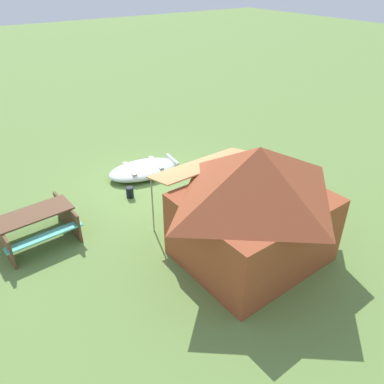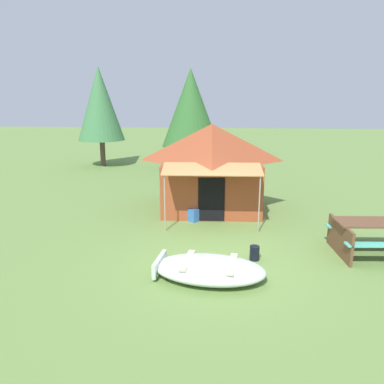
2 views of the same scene
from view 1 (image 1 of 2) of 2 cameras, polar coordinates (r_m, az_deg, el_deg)
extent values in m
plane|color=olive|center=(11.47, -5.72, 0.36)|extent=(80.00, 80.00, 0.00)
ellipsoid|color=silver|center=(12.22, -7.32, 3.34)|extent=(2.37, 1.54, 0.39)
ellipsoid|color=#454946|center=(12.20, -7.33, 3.47)|extent=(2.18, 1.36, 0.14)
cube|color=beige|center=(12.02, -9.34, 3.50)|extent=(0.25, 0.99, 0.04)
cube|color=beige|center=(12.29, -5.42, 4.44)|extent=(0.25, 0.99, 0.04)
cube|color=silver|center=(12.56, -2.96, 4.48)|extent=(0.17, 0.83, 0.29)
cube|color=#9D4627|center=(8.57, 9.00, -5.28)|extent=(3.10, 2.71, 1.59)
pyramid|color=#9D4627|center=(7.85, 9.81, 2.83)|extent=(3.34, 2.92, 1.15)
cube|color=black|center=(9.41, 3.34, -2.21)|extent=(0.76, 0.06, 1.28)
cube|color=tan|center=(9.22, 1.71, 4.10)|extent=(2.73, 1.02, 0.22)
cylinder|color=gray|center=(9.32, -5.93, -2.04)|extent=(0.04, 0.04, 1.51)
cylinder|color=gray|center=(10.63, 5.63, 2.43)|extent=(0.04, 0.04, 1.51)
cube|color=brown|center=(9.69, -22.73, -3.03)|extent=(1.80, 0.88, 0.04)
cube|color=#56C0A9|center=(9.37, -21.18, -6.22)|extent=(1.77, 0.38, 0.04)
cube|color=#56C0A9|center=(10.35, -23.45, -2.94)|extent=(1.77, 0.38, 0.04)
cube|color=brown|center=(9.80, -26.51, -6.47)|extent=(0.16, 1.46, 0.76)
cube|color=brown|center=(10.07, -18.15, -3.44)|extent=(0.16, 1.46, 0.76)
cube|color=#366BBF|center=(9.86, 5.70, -3.93)|extent=(0.56, 0.57, 0.39)
cylinder|color=black|center=(11.11, -9.30, -0.04)|extent=(0.29, 0.29, 0.32)
camera|label=2|loc=(17.30, -20.45, 21.46)|focal=34.80mm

